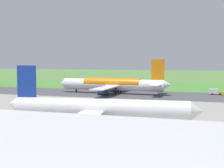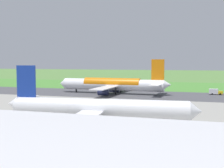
{
  "view_description": "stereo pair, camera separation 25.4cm",
  "coord_description": "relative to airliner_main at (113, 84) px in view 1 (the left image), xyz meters",
  "views": [
    {
      "loc": [
        -36.91,
        125.33,
        14.61
      ],
      "look_at": [
        0.58,
        0.0,
        4.5
      ],
      "focal_mm": 45.66,
      "sensor_mm": 36.0,
      "label": 1
    },
    {
      "loc": [
        -37.15,
        125.26,
        14.61
      ],
      "look_at": [
        0.58,
        0.0,
        4.5
      ],
      "focal_mm": 45.66,
      "sensor_mm": 36.0,
      "label": 2
    }
  ],
  "objects": [
    {
      "name": "airliner_main",
      "position": [
        0.0,
        0.0,
        0.0
      ],
      "size": [
        54.09,
        44.2,
        15.88
      ],
      "color": "white",
      "rests_on": "ground"
    },
    {
      "name": "traffic_cone_orange",
      "position": [
        13.97,
        -43.82,
        -4.08
      ],
      "size": [
        0.4,
        0.4,
        0.55
      ],
      "primitive_type": "cone",
      "color": "orange",
      "rests_on": "ground"
    },
    {
      "name": "airliner_parked_mid",
      "position": [
        -14.8,
        62.26,
        -0.59
      ],
      "size": [
        47.24,
        38.72,
        13.78
      ],
      "color": "white",
      "rests_on": "ground"
    },
    {
      "name": "runway_asphalt",
      "position": [
        -0.2,
        -0.01,
        -4.32
      ],
      "size": [
        600.0,
        33.25,
        0.06
      ],
      "primitive_type": "cube",
      "color": "#47474C",
      "rests_on": "ground"
    },
    {
      "name": "service_truck_fuel",
      "position": [
        17.66,
        37.11,
        -2.95
      ],
      "size": [
        5.82,
        5.55,
        2.65
      ],
      "color": "gold",
      "rests_on": "ground"
    },
    {
      "name": "grass_verge_foreground",
      "position": [
        -0.2,
        -45.38,
        -4.33
      ],
      "size": [
        600.0,
        80.0,
        0.04
      ],
      "primitive_type": "cube",
      "color": "#478534",
      "rests_on": "ground"
    },
    {
      "name": "no_stopping_sign",
      "position": [
        9.69,
        -47.86,
        -3.0
      ],
      "size": [
        0.6,
        0.1,
        2.26
      ],
      "color": "slate",
      "rests_on": "ground"
    },
    {
      "name": "service_truck_baggage",
      "position": [
        -45.06,
        -8.99,
        -2.95
      ],
      "size": [
        5.84,
        2.41,
        2.65
      ],
      "color": "gold",
      "rests_on": "ground"
    },
    {
      "name": "apron_concrete",
      "position": [
        -0.2,
        57.8,
        -4.33
      ],
      "size": [
        440.0,
        110.0,
        0.05
      ],
      "primitive_type": "cube",
      "color": "gray",
      "rests_on": "ground"
    },
    {
      "name": "ground_plane",
      "position": [
        -0.2,
        -0.01,
        -4.35
      ],
      "size": [
        800.0,
        800.0,
        0.0
      ],
      "primitive_type": "plane",
      "color": "#547F3D"
    }
  ]
}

